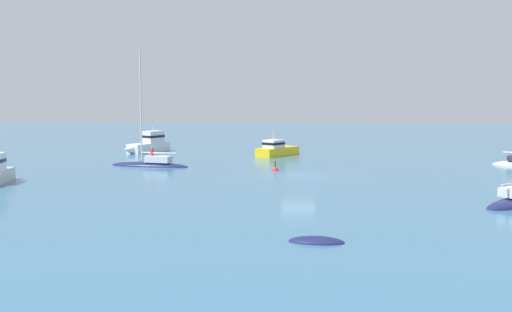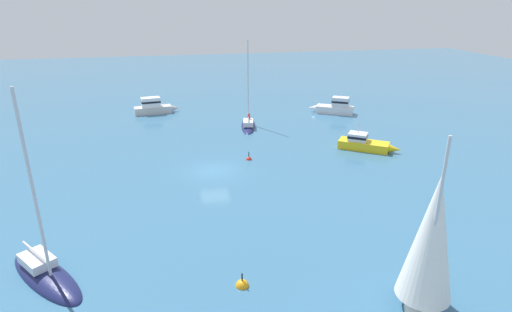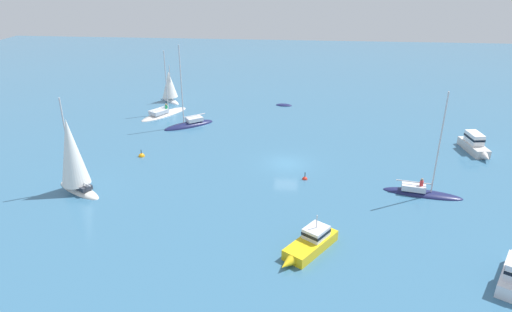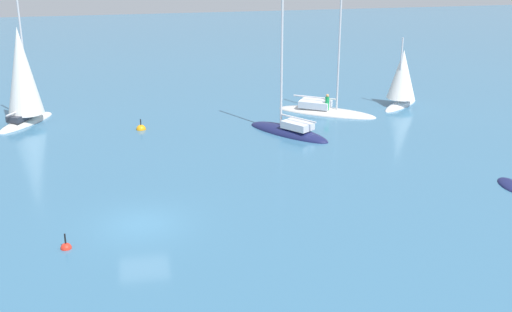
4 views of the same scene
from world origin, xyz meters
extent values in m
plane|color=teal|center=(0.00, 0.00, 0.00)|extent=(160.00, 160.00, 0.00)
cube|color=yellow|center=(-15.23, -2.34, 0.42)|extent=(5.00, 4.25, 0.83)
cone|color=yellow|center=(-17.67, -0.64, 0.42)|extent=(1.47, 1.37, 0.83)
cube|color=silver|center=(-14.71, -2.71, 1.22)|extent=(2.28, 2.20, 0.78)
cube|color=black|center=(-14.71, -2.71, 1.26)|extent=(2.34, 2.25, 0.24)
cylinder|color=silver|center=(-14.71, -2.71, 2.14)|extent=(0.08, 0.08, 1.06)
ellipsoid|color=silver|center=(14.82, 17.67, 0.00)|extent=(7.81, 6.13, 0.78)
cube|color=silver|center=(14.03, 18.18, 0.66)|extent=(2.82, 2.58, 0.54)
cylinder|color=silver|center=(15.49, 17.24, 4.58)|extent=(0.15, 0.15, 8.39)
cylinder|color=silver|center=(14.00, 18.20, 1.18)|extent=(3.04, 2.02, 0.12)
cylinder|color=#19994C|center=(14.72, 17.28, 0.89)|extent=(0.32, 0.32, 1.01)
sphere|color=tan|center=(14.72, 17.28, 1.52)|extent=(0.24, 0.24, 0.24)
ellipsoid|color=#191E4C|center=(10.64, 13.15, 0.00)|extent=(5.68, 6.58, 1.03)
cube|color=silver|center=(11.14, 12.50, 0.77)|extent=(2.30, 2.43, 0.50)
cylinder|color=silver|center=(10.22, 13.69, 5.52)|extent=(0.16, 0.16, 10.01)
cylinder|color=silver|center=(11.16, 12.47, 1.27)|extent=(1.99, 2.52, 0.13)
ellipsoid|color=#191E4C|center=(-5.55, -12.78, 0.00)|extent=(2.95, 7.25, 0.71)
cube|color=silver|center=(-5.38, -11.94, 0.62)|extent=(1.52, 2.30, 0.54)
cylinder|color=silver|center=(-5.68, -13.47, 5.10)|extent=(0.14, 0.14, 9.50)
cylinder|color=silver|center=(-5.38, -11.91, 1.14)|extent=(0.72, 3.15, 0.11)
cylinder|color=red|center=(-5.57, -12.54, 0.88)|extent=(0.32, 0.32, 1.05)
sphere|color=gray|center=(-5.57, -12.54, 1.53)|extent=(0.24, 0.24, 0.24)
ellipsoid|color=silver|center=(-7.98, 19.22, 0.00)|extent=(4.25, 5.68, 0.88)
cube|color=#2D333D|center=(-8.34, 18.63, 0.65)|extent=(1.78, 2.01, 0.42)
cylinder|color=silver|center=(-7.69, 19.72, 4.69)|extent=(0.15, 0.15, 8.51)
cylinder|color=silver|center=(-8.36, 18.61, 1.11)|extent=(1.44, 2.27, 0.12)
cone|color=white|center=(-7.89, 19.37, 3.93)|extent=(3.55, 3.55, 6.38)
ellipsoid|color=#191E4C|center=(20.77, 1.15, 0.00)|extent=(1.38, 2.49, 0.48)
ellipsoid|color=white|center=(21.40, 18.65, 0.00)|extent=(4.56, 4.27, 0.76)
cube|color=white|center=(21.85, 19.06, 0.60)|extent=(1.69, 1.63, 0.44)
cylinder|color=silver|center=(21.02, 18.31, 3.00)|extent=(0.13, 0.13, 5.23)
cylinder|color=silver|center=(21.87, 19.07, 1.07)|extent=(1.77, 1.61, 0.11)
cone|color=white|center=(21.32, 18.58, 2.64)|extent=(3.23, 3.23, 3.92)
cube|color=silver|center=(5.56, -20.95, 0.45)|extent=(4.86, 2.22, 0.90)
cone|color=silver|center=(2.70, -21.34, 0.45)|extent=(1.28, 1.05, 0.90)
cube|color=white|center=(5.75, -20.92, 1.51)|extent=(2.51, 1.58, 1.20)
cube|color=black|center=(5.75, -20.92, 1.57)|extent=(2.55, 1.63, 0.24)
sphere|color=orange|center=(0.38, 16.03, 0.00)|extent=(0.70, 0.70, 0.70)
cylinder|color=black|center=(0.38, 16.03, 0.56)|extent=(0.08, 0.08, 0.42)
sphere|color=red|center=(-3.49, -1.93, 0.00)|extent=(0.52, 0.52, 0.52)
cylinder|color=black|center=(-3.49, -1.93, 0.50)|extent=(0.08, 0.08, 0.48)
camera|label=1|loc=(47.27, 0.82, 6.37)|focal=44.61mm
camera|label=2|loc=(3.45, 33.97, 14.23)|focal=29.42mm
camera|label=3|loc=(-43.35, -1.01, 19.94)|focal=31.38mm
camera|label=4|loc=(0.01, -30.16, 14.19)|focal=46.16mm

